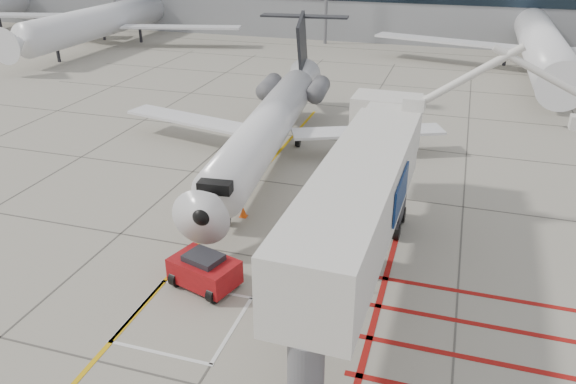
% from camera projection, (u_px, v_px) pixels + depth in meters
% --- Properties ---
extents(ground_plane, '(260.00, 260.00, 0.00)m').
position_uv_depth(ground_plane, '(243.00, 313.00, 21.93)').
color(ground_plane, gray).
rests_on(ground_plane, ground).
extents(regional_jet, '(25.24, 30.55, 7.48)m').
position_uv_depth(regional_jet, '(259.00, 114.00, 32.62)').
color(regional_jet, silver).
rests_on(regional_jet, ground_plane).
extents(jet_bridge, '(9.54, 19.42, 7.69)m').
position_uv_depth(jet_bridge, '(357.00, 212.00, 21.32)').
color(jet_bridge, silver).
rests_on(jet_bridge, ground_plane).
extents(pushback_tug, '(3.12, 2.43, 1.60)m').
position_uv_depth(pushback_tug, '(204.00, 270.00, 23.23)').
color(pushback_tug, maroon).
rests_on(pushback_tug, ground_plane).
extents(baggage_cart, '(1.85, 1.42, 1.04)m').
position_uv_depth(baggage_cart, '(332.00, 275.00, 23.34)').
color(baggage_cart, '#4F4F53').
rests_on(baggage_cart, ground_plane).
extents(ground_power_unit, '(2.20, 1.32, 1.71)m').
position_uv_depth(ground_power_unit, '(350.00, 252.00, 24.35)').
color(ground_power_unit, silver).
rests_on(ground_power_unit, ground_plane).
extents(cone_nose, '(0.40, 0.40, 0.55)m').
position_uv_depth(cone_nose, '(243.00, 212.00, 29.02)').
color(cone_nose, '#EB4C0C').
rests_on(cone_nose, ground_plane).
extents(cone_side, '(0.31, 0.31, 0.43)m').
position_uv_depth(cone_side, '(301.00, 233.00, 27.15)').
color(cone_side, '#E4460C').
rests_on(cone_side, ground_plane).
extents(bg_aircraft_c, '(33.55, 37.27, 11.18)m').
position_uv_depth(bg_aircraft_c, '(544.00, 15.00, 55.36)').
color(bg_aircraft_c, silver).
rests_on(bg_aircraft_c, ground_plane).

